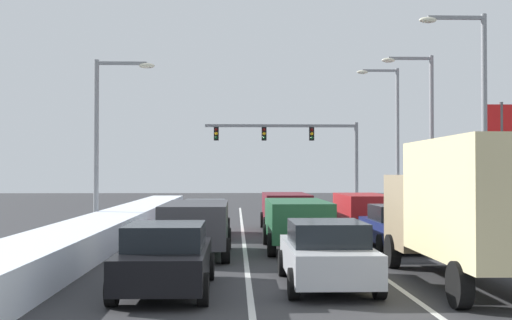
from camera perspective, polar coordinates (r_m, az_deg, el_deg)
name	(u,v)px	position (r m, az deg, el deg)	size (l,w,h in m)	color
ground_plane	(292,246)	(23.36, 3.19, -7.55)	(120.00, 120.00, 0.00)	#333335
lane_stripe_between_right_lane_and_center_lane	(325,236)	(27.38, 6.05, -6.58)	(0.14, 42.62, 0.01)	silver
lane_stripe_between_center_lane_and_left_lane	(243,236)	(27.13, -1.13, -6.64)	(0.14, 42.62, 0.01)	silver
snow_bank_right_shoulder	(452,229)	(28.56, 16.70, -5.78)	(1.51, 42.62, 0.54)	silver
snow_bank_left_shoulder	(114,225)	(27.54, -12.27, -5.58)	(2.18, 42.62, 0.92)	silver
box_truck_right_lane_nearest	(472,204)	(15.86, 18.30, -3.66)	(2.53, 7.20, 3.36)	#937F60
sedan_navy_right_lane_second	(397,227)	(22.98, 12.21, -5.72)	(2.00, 4.50, 1.51)	navy
suv_red_right_lane_third	(364,209)	(28.92, 9.36, -4.27)	(2.16, 4.90, 1.67)	maroon
sedan_silver_center_lane_nearest	(326,253)	(15.24, 6.16, -8.11)	(2.00, 4.50, 1.51)	#B7BABF
suv_green_center_lane_second	(297,220)	(22.18, 3.60, -5.25)	(2.16, 4.90, 1.67)	#1E5633
suv_maroon_center_lane_third	(286,208)	(29.47, 2.62, -4.22)	(2.16, 4.90, 1.67)	maroon
sedan_black_left_lane_nearest	(166,257)	(14.60, -7.86, -8.42)	(2.00, 4.50, 1.51)	black
suv_charcoal_left_lane_second	(196,224)	(20.66, -5.25, -5.56)	(2.16, 4.90, 1.67)	#38383D
sedan_white_left_lane_third	(205,218)	(27.00, -4.46, -5.04)	(2.00, 4.50, 1.51)	silver
traffic_light_gantry	(303,143)	(46.65, 4.11, 1.51)	(10.94, 0.47, 6.20)	slate
street_lamp_right_near	(476,106)	(26.87, 18.62, 4.52)	(2.66, 0.36, 8.81)	gray
street_lamp_right_mid	(425,124)	(34.28, 14.52, 3.09)	(2.66, 0.36, 8.58)	gray
street_lamp_right_far	(392,128)	(41.82, 11.81, 2.75)	(2.66, 0.36, 9.17)	gray
street_lamp_left_mid	(105,128)	(29.46, -13.04, 2.75)	(2.66, 0.36, 7.59)	gray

